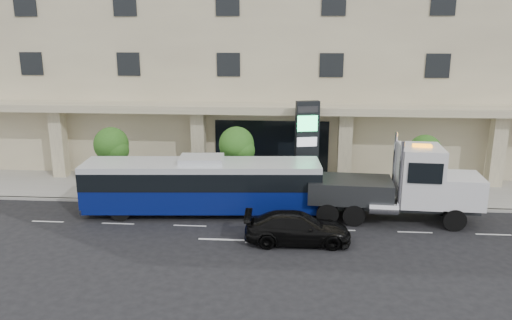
{
  "coord_description": "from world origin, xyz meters",
  "views": [
    {
      "loc": [
        1.5,
        -26.45,
        10.33
      ],
      "look_at": [
        -0.66,
        2.0,
        2.85
      ],
      "focal_mm": 35.0,
      "sensor_mm": 36.0,
      "label": 1
    }
  ],
  "objects_px": {
    "city_bus": "(202,185)",
    "signage_pylon": "(307,146)",
    "black_sedan": "(297,228)",
    "tow_truck": "(401,187)"
  },
  "relations": [
    {
      "from": "city_bus",
      "to": "signage_pylon",
      "type": "height_order",
      "value": "signage_pylon"
    },
    {
      "from": "black_sedan",
      "to": "signage_pylon",
      "type": "height_order",
      "value": "signage_pylon"
    },
    {
      "from": "black_sedan",
      "to": "signage_pylon",
      "type": "distance_m",
      "value": 8.2
    },
    {
      "from": "city_bus",
      "to": "black_sedan",
      "type": "bearing_deg",
      "value": -38.39
    },
    {
      "from": "signage_pylon",
      "to": "city_bus",
      "type": "bearing_deg",
      "value": -158.3
    },
    {
      "from": "city_bus",
      "to": "signage_pylon",
      "type": "bearing_deg",
      "value": 30.24
    },
    {
      "from": "city_bus",
      "to": "tow_truck",
      "type": "bearing_deg",
      "value": -5.62
    },
    {
      "from": "black_sedan",
      "to": "tow_truck",
      "type": "bearing_deg",
      "value": -60.8
    },
    {
      "from": "tow_truck",
      "to": "black_sedan",
      "type": "distance_m",
      "value": 6.74
    },
    {
      "from": "tow_truck",
      "to": "signage_pylon",
      "type": "height_order",
      "value": "signage_pylon"
    }
  ]
}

